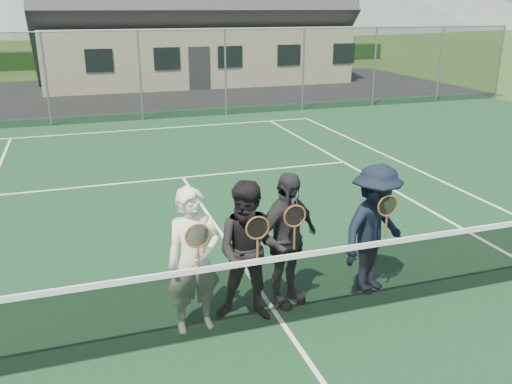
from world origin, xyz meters
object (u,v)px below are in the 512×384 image
tennis_net (284,287)px  player_a (194,261)px  clubhouse (190,2)px  player_b (250,252)px  player_d (374,229)px  player_c (286,240)px

tennis_net → player_a: bearing=165.0°
clubhouse → player_b: size_ratio=8.67×
tennis_net → player_b: player_b is taller
clubhouse → player_b: bearing=-100.3°
player_d → clubhouse: bearing=83.9°
player_c → player_d: bearing=-2.1°
clubhouse → player_c: bearing=-99.1°
tennis_net → player_d: 1.59m
tennis_net → player_c: 0.66m
tennis_net → clubhouse: bearing=80.5°
tennis_net → player_d: player_d is taller
clubhouse → player_d: size_ratio=8.67×
player_a → player_c: 1.27m
player_b → player_d: bearing=5.2°
clubhouse → player_d: bearing=-96.1°
clubhouse → tennis_net: bearing=-99.5°
clubhouse → player_d: (-2.53, -23.55, -3.07)m
player_a → player_b: 0.70m
clubhouse → player_a: (-5.03, -23.72, -3.07)m
player_c → player_d: (1.26, -0.05, -0.00)m
tennis_net → player_c: (0.22, 0.49, 0.38)m
tennis_net → player_b: 0.58m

